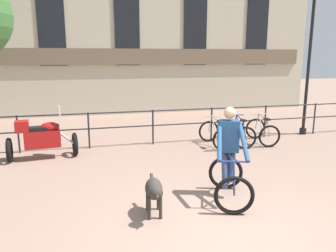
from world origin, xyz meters
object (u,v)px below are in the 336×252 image
at_px(cyclist_with_bike, 229,159).
at_px(parked_bicycle_mid_right, 262,131).
at_px(dog, 154,190).
at_px(street_lamp, 310,55).
at_px(parked_bicycle_near_lamp, 216,134).
at_px(parked_motorcycle, 42,138).
at_px(parked_bicycle_mid_left, 239,133).

height_order(cyclist_with_bike, parked_bicycle_mid_right, cyclist_with_bike).
relative_size(dog, street_lamp, 0.20).
distance_m(dog, parked_bicycle_near_lamp, 4.67).
bearing_deg(parked_bicycle_mid_right, cyclist_with_bike, 58.73).
bearing_deg(street_lamp, parked_motorcycle, -174.86).
height_order(parked_bicycle_mid_right, street_lamp, street_lamp).
distance_m(parked_motorcycle, parked_bicycle_mid_left, 5.58).
bearing_deg(parked_bicycle_near_lamp, dog, 53.50).
bearing_deg(dog, street_lamp, 42.33).
bearing_deg(parked_bicycle_mid_left, street_lamp, -158.34).
bearing_deg(street_lamp, parked_bicycle_mid_right, -160.40).
xyz_separation_m(parked_motorcycle, parked_bicycle_mid_right, (6.34, 0.05, -0.20)).
bearing_deg(parked_motorcycle, dog, -156.93).
height_order(parked_motorcycle, street_lamp, street_lamp).
bearing_deg(street_lamp, parked_bicycle_mid_left, -165.60).
xyz_separation_m(cyclist_with_bike, parked_bicycle_near_lamp, (1.17, 3.45, -0.41)).
distance_m(parked_motorcycle, parked_bicycle_mid_right, 6.35).
xyz_separation_m(parked_motorcycle, street_lamp, (8.31, 0.75, 2.10)).
height_order(dog, parked_bicycle_mid_left, parked_bicycle_mid_left).
xyz_separation_m(parked_motorcycle, parked_bicycle_near_lamp, (4.82, 0.05, -0.20)).
bearing_deg(parked_bicycle_mid_right, dog, 49.17).
distance_m(dog, parked_bicycle_mid_right, 5.68).
height_order(dog, parked_motorcycle, parked_motorcycle).
height_order(parked_motorcycle, parked_bicycle_mid_right, parked_motorcycle).
bearing_deg(cyclist_with_bike, dog, -148.77).
height_order(parked_bicycle_mid_left, street_lamp, street_lamp).
bearing_deg(street_lamp, dog, -143.57).
height_order(parked_motorcycle, parked_bicycle_mid_left, parked_motorcycle).
relative_size(parked_bicycle_mid_right, street_lamp, 0.25).
distance_m(cyclist_with_bike, parked_bicycle_mid_left, 3.98).
height_order(cyclist_with_bike, parked_motorcycle, cyclist_with_bike).
distance_m(parked_bicycle_near_lamp, parked_bicycle_mid_right, 1.52).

